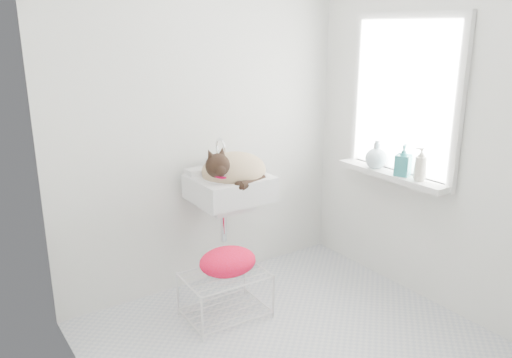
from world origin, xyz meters
TOP-DOWN VIEW (x-y plane):
  - floor at (0.00, 0.00)m, footprint 2.20×2.00m
  - back_wall at (0.00, 1.00)m, footprint 2.20×0.02m
  - right_wall at (1.10, 0.00)m, footprint 0.02×2.00m
  - left_wall at (-1.10, 0.00)m, footprint 0.02×2.00m
  - window_glass at (1.09, 0.20)m, footprint 0.01×0.80m
  - window_frame at (1.07, 0.20)m, footprint 0.04×0.90m
  - windowsill at (1.01, 0.20)m, footprint 0.16×0.88m
  - sink at (0.04, 0.74)m, footprint 0.50×0.44m
  - faucet at (0.04, 0.92)m, footprint 0.18×0.13m
  - cat at (0.05, 0.72)m, footprint 0.46×0.37m
  - wire_rack at (-0.17, 0.47)m, footprint 0.52×0.37m
  - towel at (-0.15, 0.47)m, footprint 0.39×0.29m
  - bottle_a at (1.00, -0.04)m, footprint 0.10×0.10m
  - bottle_b at (1.00, 0.10)m, footprint 0.13×0.13m
  - bottle_c at (1.00, 0.34)m, footprint 0.18×0.18m

SIDE VIEW (x-z plane):
  - floor at x=0.00m, z-range -0.01..0.01m
  - wire_rack at x=-0.17m, z-range 0.00..0.30m
  - towel at x=-0.15m, z-range 0.26..0.41m
  - windowsill at x=1.01m, z-range 0.81..0.85m
  - sink at x=0.04m, z-range 0.75..0.95m
  - bottle_a at x=1.00m, z-range 0.76..0.94m
  - bottle_b at x=1.00m, z-range 0.74..0.96m
  - bottle_c at x=1.00m, z-range 0.75..0.95m
  - cat at x=0.05m, z-range 0.74..1.04m
  - faucet at x=0.04m, z-range 0.90..1.08m
  - back_wall at x=0.00m, z-range 0.00..2.50m
  - right_wall at x=1.10m, z-range 0.00..2.50m
  - left_wall at x=-1.10m, z-range 0.00..2.50m
  - window_glass at x=1.09m, z-range 0.85..1.85m
  - window_frame at x=1.07m, z-range 0.80..1.90m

